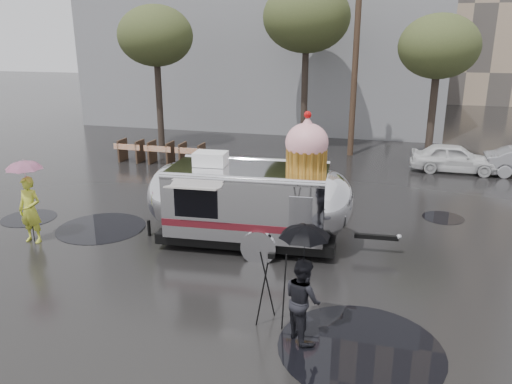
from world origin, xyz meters
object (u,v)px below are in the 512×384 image
(person_right, at_px, (303,300))
(tripod, at_px, (271,282))
(airstream_trailer, at_px, (252,198))
(person_left, at_px, (30,210))

(person_right, xyz_separation_m, tripod, (-0.69, 0.34, 0.10))
(airstream_trailer, distance_m, tripod, 4.03)
(tripod, bearing_deg, person_left, 162.86)
(person_left, distance_m, person_right, 8.51)
(person_left, height_order, tripod, person_left)
(tripod, bearing_deg, airstream_trailer, 111.27)
(person_right, bearing_deg, airstream_trailer, -11.59)
(airstream_trailer, xyz_separation_m, person_right, (2.16, -4.07, -0.52))
(person_left, bearing_deg, tripod, -16.59)
(person_left, relative_size, person_right, 1.14)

